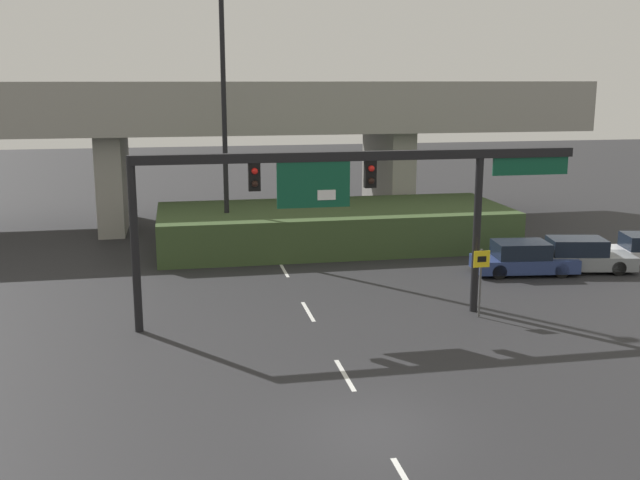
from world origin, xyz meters
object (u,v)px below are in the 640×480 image
(signal_gantry, at_px, (347,185))
(highway_light_pole_near, at_px, (223,61))
(speed_limit_sign, at_px, (481,273))
(parked_sedan_near_right, at_px, (523,259))
(parked_sedan_mid_right, at_px, (579,256))

(signal_gantry, relative_size, highway_light_pole_near, 0.89)
(speed_limit_sign, relative_size, highway_light_pole_near, 0.14)
(highway_light_pole_near, bearing_deg, parked_sedan_near_right, -28.07)
(highway_light_pole_near, height_order, parked_sedan_near_right, highway_light_pole_near)
(highway_light_pole_near, relative_size, parked_sedan_mid_right, 3.62)
(parked_sedan_mid_right, bearing_deg, parked_sedan_near_right, -169.52)
(parked_sedan_near_right, distance_m, parked_sedan_mid_right, 2.67)
(speed_limit_sign, distance_m, parked_sedan_mid_right, 8.91)
(parked_sedan_mid_right, bearing_deg, signal_gantry, -147.25)
(signal_gantry, xyz_separation_m, parked_sedan_mid_right, (11.77, 4.72, -4.17))
(speed_limit_sign, distance_m, highway_light_pole_near, 16.50)
(signal_gantry, distance_m, parked_sedan_mid_right, 13.35)
(speed_limit_sign, bearing_deg, parked_sedan_near_right, 51.70)
(signal_gantry, bearing_deg, parked_sedan_near_right, 27.53)
(signal_gantry, height_order, speed_limit_sign, signal_gantry)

